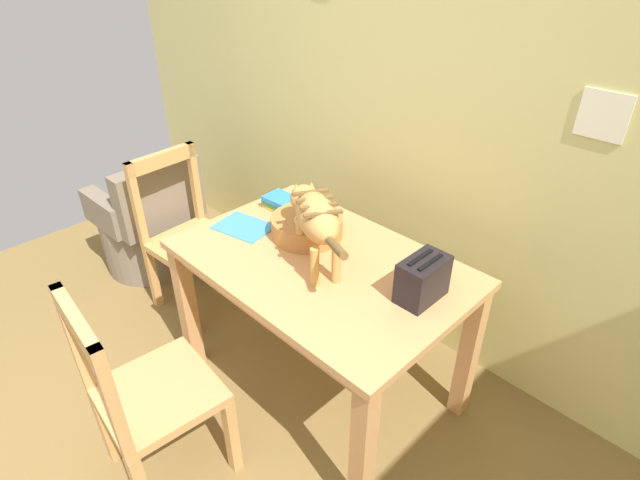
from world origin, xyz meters
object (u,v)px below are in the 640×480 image
(wooden_chair_near, at_px, (188,238))
(wicker_armchair, at_px, (151,229))
(magazine, at_px, (243,227))
(wicker_basket, at_px, (307,226))
(toaster, at_px, (422,279))
(coffee_mug, at_px, (305,226))
(saucer_bowl, at_px, (304,237))
(cat, at_px, (315,216))
(wooden_chair_far, at_px, (147,395))
(book_stack, at_px, (282,203))
(dining_table, at_px, (320,278))

(wooden_chair_near, xyz_separation_m, wicker_armchair, (-0.54, 0.03, -0.18))
(magazine, relative_size, wicker_basket, 0.80)
(toaster, bearing_deg, coffee_mug, -177.55)
(saucer_bowl, height_order, magazine, saucer_bowl)
(wooden_chair_near, bearing_deg, saucer_bowl, 94.88)
(cat, xyz_separation_m, wooden_chair_far, (-0.14, -0.76, -0.53))
(wicker_basket, bearing_deg, toaster, -0.51)
(wicker_basket, bearing_deg, book_stack, 162.09)
(wicker_basket, relative_size, wooden_chair_far, 0.35)
(coffee_mug, height_order, toaster, toaster)
(saucer_bowl, height_order, wooden_chair_near, wooden_chair_near)
(saucer_bowl, xyz_separation_m, wicker_basket, (-0.02, 0.03, 0.03))
(wicker_basket, bearing_deg, wooden_chair_near, -169.19)
(dining_table, bearing_deg, coffee_mug, 157.99)
(book_stack, bearing_deg, wicker_basket, -17.91)
(wooden_chair_near, bearing_deg, wicker_armchair, -96.33)
(wooden_chair_far, bearing_deg, coffee_mug, 96.60)
(dining_table, height_order, book_stack, book_stack)
(wicker_basket, xyz_separation_m, wooden_chair_near, (-0.82, -0.16, -0.35))
(wooden_chair_near, bearing_deg, wicker_basket, 97.22)
(coffee_mug, xyz_separation_m, toaster, (0.61, 0.03, 0.01))
(wicker_armchair, bearing_deg, wicker_basket, -86.12)
(cat, distance_m, book_stack, 0.53)
(wooden_chair_near, xyz_separation_m, wooden_chair_far, (0.86, -0.73, 0.00))
(dining_table, xyz_separation_m, cat, (-0.00, -0.03, 0.32))
(cat, relative_size, wooden_chair_near, 0.60)
(wicker_basket, bearing_deg, dining_table, -27.90)
(saucer_bowl, bearing_deg, toaster, 2.44)
(coffee_mug, xyz_separation_m, wicker_basket, (-0.02, 0.03, -0.02))
(cat, height_order, saucer_bowl, cat)
(saucer_bowl, bearing_deg, wooden_chair_near, -171.53)
(cat, height_order, wooden_chair_near, cat)
(dining_table, bearing_deg, magazine, -171.81)
(wicker_basket, xyz_separation_m, wicker_armchair, (-1.35, -0.13, -0.53))
(wicker_basket, bearing_deg, saucer_bowl, -60.08)
(wooden_chair_far, distance_m, wicker_armchair, 1.59)
(magazine, distance_m, wooden_chair_far, 0.84)
(book_stack, distance_m, wicker_armchair, 1.22)
(coffee_mug, height_order, wicker_armchair, coffee_mug)
(dining_table, height_order, coffee_mug, coffee_mug)
(coffee_mug, bearing_deg, wicker_armchair, -175.89)
(coffee_mug, height_order, wicker_basket, coffee_mug)
(dining_table, xyz_separation_m, wooden_chair_near, (-1.00, -0.06, -0.21))
(dining_table, xyz_separation_m, book_stack, (-0.45, 0.18, 0.13))
(wooden_chair_far, bearing_deg, wicker_armchair, 156.82)
(book_stack, bearing_deg, dining_table, -22.11)
(dining_table, height_order, magazine, magazine)
(cat, bearing_deg, saucer_bowl, 90.00)
(saucer_bowl, relative_size, book_stack, 1.16)
(dining_table, height_order, wicker_armchair, wicker_armchair)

